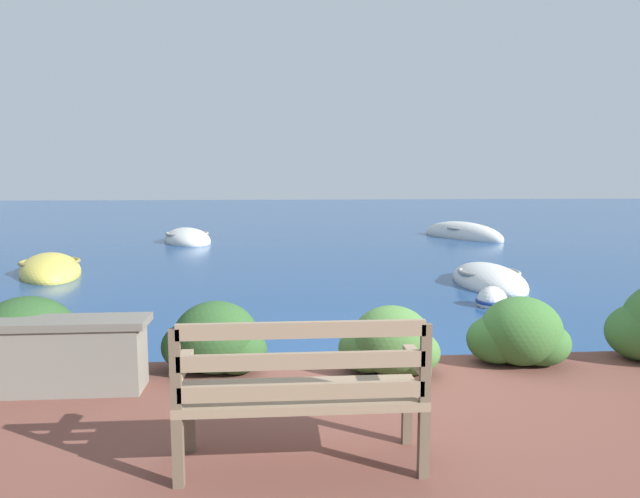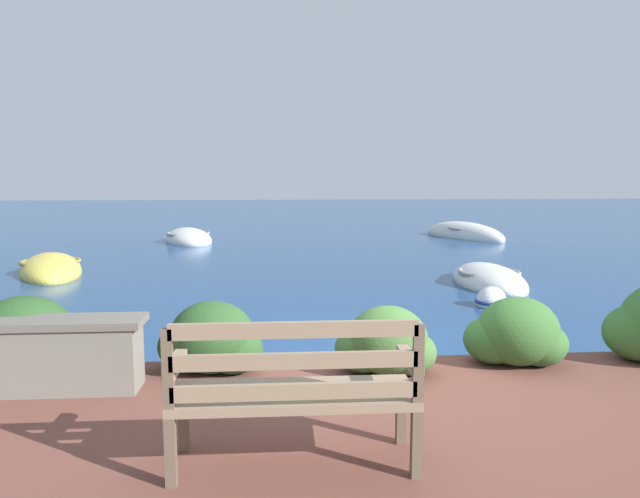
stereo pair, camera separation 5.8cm
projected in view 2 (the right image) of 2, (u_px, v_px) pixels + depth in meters
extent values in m
plane|color=navy|center=(367.00, 379.00, 5.45)|extent=(80.00, 80.00, 0.00)
cube|color=brown|center=(183.00, 420.00, 3.56)|extent=(0.06, 0.06, 0.40)
cube|color=brown|center=(401.00, 413.00, 3.66)|extent=(0.06, 0.06, 0.40)
cube|color=brown|center=(171.00, 452.00, 3.15)|extent=(0.06, 0.06, 0.40)
cube|color=brown|center=(416.00, 444.00, 3.24)|extent=(0.06, 0.06, 0.40)
cube|color=#8C755B|center=(294.00, 395.00, 3.37)|extent=(1.44, 0.48, 0.05)
cube|color=#8C755B|center=(295.00, 391.00, 3.15)|extent=(1.37, 0.04, 0.09)
cube|color=#8C755B|center=(295.00, 361.00, 3.13)|extent=(1.37, 0.04, 0.09)
cube|color=#8C755B|center=(295.00, 330.00, 3.11)|extent=(1.37, 0.04, 0.09)
cube|color=brown|center=(168.00, 369.00, 3.08)|extent=(0.06, 0.04, 0.45)
cube|color=brown|center=(418.00, 363.00, 3.18)|extent=(0.06, 0.04, 0.45)
cube|color=#8C755B|center=(175.00, 364.00, 3.30)|extent=(0.07, 0.43, 0.05)
cube|color=#8C755B|center=(410.00, 359.00, 3.39)|extent=(0.07, 0.43, 0.05)
cube|color=slate|center=(8.00, 360.00, 4.51)|extent=(2.04, 0.35, 0.53)
cube|color=#635F56|center=(5.00, 323.00, 4.48)|extent=(2.14, 0.39, 0.06)
ellipsoid|color=#284C23|center=(25.00, 337.00, 4.85)|extent=(0.83, 0.74, 0.70)
ellipsoid|color=#284C23|center=(2.00, 347.00, 4.91)|extent=(0.62, 0.56, 0.50)
ellipsoid|color=#284C23|center=(49.00, 352.00, 4.84)|extent=(0.58, 0.52, 0.45)
ellipsoid|color=#284C23|center=(212.00, 337.00, 4.97)|extent=(0.74, 0.67, 0.63)
ellipsoid|color=#284C23|center=(190.00, 346.00, 5.02)|extent=(0.56, 0.50, 0.45)
ellipsoid|color=#284C23|center=(233.00, 350.00, 4.96)|extent=(0.52, 0.47, 0.41)
ellipsoid|color=#426B33|center=(388.00, 340.00, 4.94)|extent=(0.70, 0.63, 0.60)
ellipsoid|color=#426B33|center=(365.00, 348.00, 4.99)|extent=(0.53, 0.47, 0.42)
ellipsoid|color=#426B33|center=(408.00, 352.00, 4.93)|extent=(0.49, 0.44, 0.39)
ellipsoid|color=#38662D|center=(518.00, 331.00, 5.17)|extent=(0.74, 0.66, 0.63)
ellipsoid|color=#38662D|center=(494.00, 340.00, 5.22)|extent=(0.55, 0.50, 0.44)
ellipsoid|color=#38662D|center=(539.00, 344.00, 5.16)|extent=(0.52, 0.46, 0.40)
ellipsoid|color=#38662D|center=(640.00, 332.00, 5.30)|extent=(0.66, 0.60, 0.53)
ellipsoid|color=silver|center=(489.00, 282.00, 10.15)|extent=(1.12, 2.27, 0.63)
torus|color=gray|center=(489.00, 272.00, 10.12)|extent=(1.11, 1.11, 0.07)
cube|color=#846647|center=(496.00, 277.00, 9.79)|extent=(0.87, 0.14, 0.04)
cube|color=#846647|center=(483.00, 271.00, 10.40)|extent=(0.87, 0.14, 0.04)
ellipsoid|color=#DBC64C|center=(51.00, 271.00, 11.28)|extent=(2.04, 2.92, 0.68)
torus|color=olive|center=(51.00, 262.00, 11.26)|extent=(1.47, 1.47, 0.07)
cube|color=#846647|center=(51.00, 266.00, 10.90)|extent=(0.87, 0.45, 0.04)
cube|color=#846647|center=(50.00, 261.00, 11.56)|extent=(0.87, 0.45, 0.04)
ellipsoid|color=silver|center=(188.00, 240.00, 16.50)|extent=(2.02, 2.58, 0.74)
torus|color=gray|center=(188.00, 233.00, 16.47)|extent=(1.62, 1.62, 0.07)
cube|color=#846647|center=(185.00, 233.00, 16.78)|extent=(0.95, 0.50, 0.04)
cube|color=#846647|center=(191.00, 235.00, 16.22)|extent=(0.95, 0.50, 0.04)
ellipsoid|color=silver|center=(464.00, 236.00, 17.69)|extent=(2.28, 3.27, 0.87)
torus|color=gray|center=(464.00, 228.00, 17.66)|extent=(1.31, 1.31, 0.07)
cube|color=#846647|center=(453.00, 228.00, 18.07)|extent=(0.74, 0.45, 0.04)
cube|color=#846647|center=(474.00, 230.00, 17.32)|extent=(0.74, 0.45, 0.04)
sphere|color=white|center=(491.00, 301.00, 8.45)|extent=(0.44, 0.44, 0.44)
torus|color=navy|center=(491.00, 301.00, 8.45)|extent=(0.49, 0.49, 0.05)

